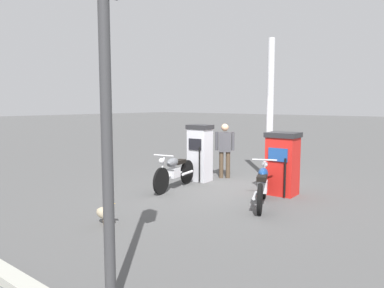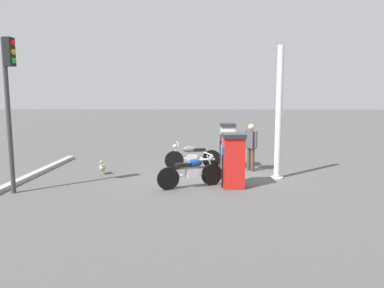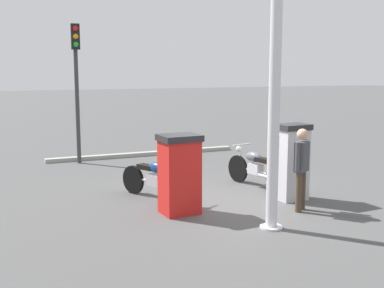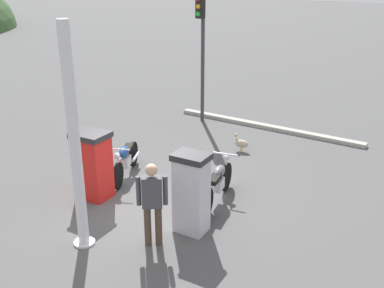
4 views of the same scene
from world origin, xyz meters
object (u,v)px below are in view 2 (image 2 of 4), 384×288
Objects in this scene: wandering_duck at (102,167)px; canopy_support_pole at (279,116)px; motorcycle_far_pump at (191,172)px; motorcycle_near_pump at (192,156)px; attendant_person at (251,144)px; roadside_traffic_light at (9,89)px; fuel_pump_far at (233,160)px; fuel_pump_near at (227,146)px.

wandering_duck is 5.96m from canopy_support_pole.
motorcycle_far_pump is at bearing 152.20° from wandering_duck.
motorcycle_near_pump is 1.09× the size of motorcycle_far_pump.
attendant_person is 1.67m from canopy_support_pole.
roadside_traffic_light reaches higher than attendant_person.
wandering_duck is 3.82m from roadside_traffic_light.
fuel_pump_near is at bearing -90.00° from fuel_pump_far.
canopy_support_pole is (-5.69, 0.35, 1.74)m from wandering_duck.
motorcycle_near_pump is 6.12m from roadside_traffic_light.
fuel_pump_far is 0.94× the size of attendant_person.
fuel_pump_far is (-0.00, 2.58, -0.04)m from fuel_pump_near.
motorcycle_far_pump is 3.31m from canopy_support_pole.
fuel_pump_far is at bearing 37.67° from canopy_support_pole.
fuel_pump_far is at bearing 160.47° from wandering_duck.
motorcycle_near_pump is at bearing -162.17° from wandering_duck.
fuel_pump_near reaches higher than fuel_pump_far.
fuel_pump_near is 0.82× the size of motorcycle_near_pump.
fuel_pump_far is 4.50m from wandering_duck.
attendant_person is (-1.97, -2.36, 0.48)m from motorcycle_far_pump.
attendant_person is at bearing -154.90° from roadside_traffic_light.
fuel_pump_far is 2.76m from motorcycle_near_pump.
fuel_pump_near is 2.58m from fuel_pump_far.
attendant_person is 3.29× the size of wandering_duck.
motorcycle_far_pump is at bearing 25.10° from canopy_support_pole.
fuel_pump_far is at bearing 117.12° from motorcycle_near_pump.
roadside_traffic_light is at bearing 54.91° from wandering_duck.
fuel_pump_near is 2.36m from canopy_support_pole.
fuel_pump_near is at bearing -22.67° from attendant_person.
roadside_traffic_light is at bearing 35.65° from motorcycle_near_pump.
roadside_traffic_light reaches higher than wandering_duck.
attendant_person reaches higher than motorcycle_far_pump.
canopy_support_pole is at bearing 154.59° from motorcycle_near_pump.
roadside_traffic_light is 7.66m from canopy_support_pole.
fuel_pump_near is 3.28× the size of wandering_duck.
roadside_traffic_light is (1.66, 2.36, 2.51)m from wandering_duck.
attendant_person reaches higher than motorcycle_near_pump.
motorcycle_far_pump is at bearing -170.77° from roadside_traffic_light.
fuel_pump_near is at bearing -149.56° from roadside_traffic_light.
attendant_person reaches higher than wandering_duck.
fuel_pump_far reaches higher than motorcycle_far_pump.
wandering_duck is at bearing -125.09° from roadside_traffic_light.
fuel_pump_far is 6.25m from roadside_traffic_light.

